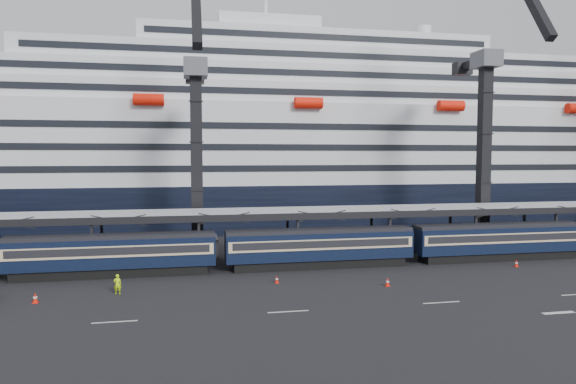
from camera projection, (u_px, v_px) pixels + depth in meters
name	position (u px, v px, depth m)	size (l,w,h in m)	color
ground	(440.00, 288.00, 43.66)	(260.00, 260.00, 0.00)	black
lane_markings	(569.00, 300.00, 40.10)	(111.00, 4.27, 0.02)	beige
train	(351.00, 245.00, 52.40)	(133.05, 3.00, 4.05)	black
canopy	(380.00, 210.00, 56.99)	(130.00, 6.25, 5.53)	gray
cruise_ship	(306.00, 150.00, 87.61)	(214.09, 28.84, 34.00)	black
crane_dark_near	(196.00, 150.00, 57.19)	(4.50, 17.75, 35.08)	#515359
crane_dark_mid	(486.00, 139.00, 62.82)	(4.50, 18.24, 39.64)	#515359
worker	(117.00, 284.00, 41.67)	(0.61, 0.40, 1.66)	#C8FF0D
traffic_cone_a	(35.00, 298.00, 39.23)	(0.41, 0.41, 0.82)	#FF1A08
traffic_cone_c	(388.00, 282.00, 44.30)	(0.39, 0.39, 0.77)	#FF1A08
traffic_cone_d	(277.00, 279.00, 45.41)	(0.34, 0.34, 0.68)	#FF1A08
traffic_cone_e	(516.00, 263.00, 52.12)	(0.37, 0.37, 0.74)	#FF1A08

